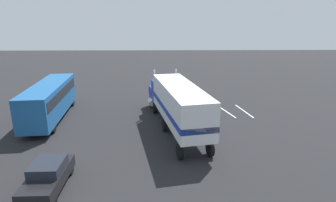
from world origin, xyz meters
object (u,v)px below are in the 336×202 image
Objects in this scene: semi_truck at (177,102)px; parked_bus at (50,98)px; parked_car at (48,176)px; person_bystander at (209,117)px.

parked_bus is (3.01, 11.95, -0.46)m from semi_truck.
semi_truck is 3.24× the size of parked_car.
semi_truck is 12.33m from parked_bus.
parked_bus is 12.65m from parked_car.
semi_truck reaches higher than parked_bus.
semi_truck is 1.28× the size of parked_bus.
person_bystander is at bearing -99.45° from parked_bus.
parked_bus is 2.52× the size of parked_car.
semi_truck is 8.82× the size of person_bystander.
semi_truck is 11.81m from parked_car.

